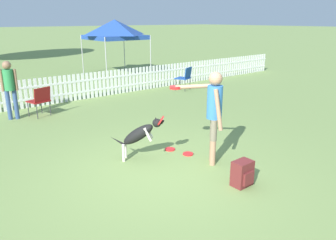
# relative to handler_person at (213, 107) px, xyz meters

# --- Properties ---
(ground_plane) EXTENTS (240.00, 240.00, 0.00)m
(ground_plane) POSITION_rel_handler_person_xyz_m (-0.97, 0.28, -1.10)
(ground_plane) COLOR olive
(handler_person) EXTENTS (0.67, 1.10, 1.75)m
(handler_person) POSITION_rel_handler_person_xyz_m (0.00, 0.00, 0.00)
(handler_person) COLOR tan
(handler_person) RESTS_ON ground_plane
(leaping_dog) EXTENTS (0.87, 0.83, 0.92)m
(leaping_dog) POSITION_rel_handler_person_xyz_m (-0.99, 0.93, -0.56)
(leaping_dog) COLOR black
(leaping_dog) RESTS_ON ground_plane
(frisbee_near_handler) EXTENTS (0.22, 0.22, 0.02)m
(frisbee_near_handler) POSITION_rel_handler_person_xyz_m (-0.08, 0.56, -1.09)
(frisbee_near_handler) COLOR red
(frisbee_near_handler) RESTS_ON ground_plane
(frisbee_near_dog) EXTENTS (0.22, 0.22, 0.02)m
(frisbee_near_dog) POSITION_rel_handler_person_xyz_m (-0.21, 0.98, -1.09)
(frisbee_near_dog) COLOR red
(frisbee_near_dog) RESTS_ON ground_plane
(backpack_on_grass) EXTENTS (0.33, 0.27, 0.43)m
(backpack_on_grass) POSITION_rel_handler_person_xyz_m (-0.25, -0.97, -0.89)
(backpack_on_grass) COLOR maroon
(backpack_on_grass) RESTS_ON ground_plane
(picket_fence) EXTENTS (23.31, 0.04, 0.89)m
(picket_fence) POSITION_rel_handler_person_xyz_m (-0.97, 6.38, -0.65)
(picket_fence) COLOR white
(picket_fence) RESTS_ON ground_plane
(folding_chair_blue_left) EXTENTS (0.61, 0.63, 0.85)m
(folding_chair_blue_left) POSITION_rel_handler_person_xyz_m (-1.48, 5.17, -0.59)
(folding_chair_blue_left) COLOR #333338
(folding_chair_blue_left) RESTS_ON ground_plane
(folding_chair_center) EXTENTS (0.66, 0.68, 0.90)m
(folding_chair_center) POSITION_rel_handler_person_xyz_m (4.06, 5.32, -0.56)
(folding_chair_center) COLOR #333338
(folding_chair_center) RESTS_ON ground_plane
(canopy_tent_secondary) EXTENTS (2.46, 2.46, 2.63)m
(canopy_tent_secondary) POSITION_rel_handler_person_xyz_m (3.90, 10.21, 1.06)
(canopy_tent_secondary) COLOR #B2B2B2
(canopy_tent_secondary) RESTS_ON ground_plane
(spectator_standing) EXTENTS (0.40, 0.27, 1.59)m
(spectator_standing) POSITION_rel_handler_person_xyz_m (-2.16, 5.41, -0.14)
(spectator_standing) COLOR #334C7A
(spectator_standing) RESTS_ON ground_plane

